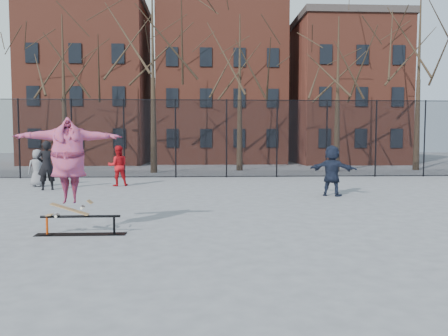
{
  "coord_description": "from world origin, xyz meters",
  "views": [
    {
      "loc": [
        -0.06,
        -9.34,
        2.05
      ],
      "look_at": [
        0.49,
        1.5,
        1.29
      ],
      "focal_mm": 35.0,
      "sensor_mm": 36.0,
      "label": 1
    }
  ],
  "objects_px": {
    "skater": "(69,168)",
    "bystander_navy": "(332,171)",
    "bystander_black": "(47,165)",
    "skateboard": "(70,213)",
    "bystander_red": "(118,166)",
    "bystander_grey": "(38,168)",
    "skate_rail": "(81,227)"
  },
  "relations": [
    {
      "from": "skater",
      "to": "bystander_navy",
      "type": "bearing_deg",
      "value": 29.81
    },
    {
      "from": "skater",
      "to": "bystander_black",
      "type": "height_order",
      "value": "skater"
    },
    {
      "from": "skateboard",
      "to": "bystander_black",
      "type": "height_order",
      "value": "bystander_black"
    },
    {
      "from": "skateboard",
      "to": "bystander_red",
      "type": "relative_size",
      "value": 0.51
    },
    {
      "from": "skater",
      "to": "bystander_grey",
      "type": "height_order",
      "value": "skater"
    },
    {
      "from": "skater",
      "to": "bystander_red",
      "type": "xyz_separation_m",
      "value": [
        -0.77,
        9.36,
        -0.56
      ]
    },
    {
      "from": "skateboard",
      "to": "bystander_navy",
      "type": "relative_size",
      "value": 0.49
    },
    {
      "from": "bystander_black",
      "to": "bystander_navy",
      "type": "bearing_deg",
      "value": 145.37
    },
    {
      "from": "bystander_black",
      "to": "bystander_red",
      "type": "height_order",
      "value": "bystander_black"
    },
    {
      "from": "bystander_grey",
      "to": "skateboard",
      "type": "bearing_deg",
      "value": 101.38
    },
    {
      "from": "skateboard",
      "to": "bystander_navy",
      "type": "distance_m",
      "value": 9.37
    },
    {
      "from": "skater",
      "to": "bystander_navy",
      "type": "distance_m",
      "value": 9.38
    },
    {
      "from": "skater",
      "to": "bystander_navy",
      "type": "height_order",
      "value": "skater"
    },
    {
      "from": "bystander_grey",
      "to": "bystander_navy",
      "type": "relative_size",
      "value": 0.88
    },
    {
      "from": "bystander_black",
      "to": "bystander_red",
      "type": "xyz_separation_m",
      "value": [
        2.51,
        1.29,
        -0.11
      ]
    },
    {
      "from": "skater",
      "to": "bystander_red",
      "type": "relative_size",
      "value": 1.29
    },
    {
      "from": "bystander_black",
      "to": "bystander_red",
      "type": "relative_size",
      "value": 1.12
    },
    {
      "from": "bystander_grey",
      "to": "skater",
      "type": "bearing_deg",
      "value": 101.38
    },
    {
      "from": "skater",
      "to": "skateboard",
      "type": "bearing_deg",
      "value": 0.0
    },
    {
      "from": "skater",
      "to": "skate_rail",
      "type": "bearing_deg",
      "value": -8.54
    },
    {
      "from": "bystander_red",
      "to": "bystander_navy",
      "type": "relative_size",
      "value": 0.96
    },
    {
      "from": "bystander_grey",
      "to": "bystander_navy",
      "type": "xyz_separation_m",
      "value": [
        11.43,
        -3.47,
        0.11
      ]
    },
    {
      "from": "bystander_grey",
      "to": "bystander_red",
      "type": "relative_size",
      "value": 0.92
    },
    {
      "from": "bystander_grey",
      "to": "bystander_black",
      "type": "bearing_deg",
      "value": 111.06
    },
    {
      "from": "skate_rail",
      "to": "bystander_grey",
      "type": "height_order",
      "value": "bystander_grey"
    },
    {
      "from": "skate_rail",
      "to": "bystander_red",
      "type": "xyz_separation_m",
      "value": [
        -0.99,
        9.36,
        0.69
      ]
    },
    {
      "from": "skate_rail",
      "to": "skateboard",
      "type": "height_order",
      "value": "skateboard"
    },
    {
      "from": "skate_rail",
      "to": "skateboard",
      "type": "bearing_deg",
      "value": 180.0
    },
    {
      "from": "skateboard",
      "to": "bystander_black",
      "type": "relative_size",
      "value": 0.45
    },
    {
      "from": "skater",
      "to": "bystander_red",
      "type": "bearing_deg",
      "value": 86.18
    },
    {
      "from": "skateboard",
      "to": "skate_rail",
      "type": "bearing_deg",
      "value": 0.0
    },
    {
      "from": "skate_rail",
      "to": "bystander_navy",
      "type": "bearing_deg",
      "value": 39.18
    }
  ]
}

